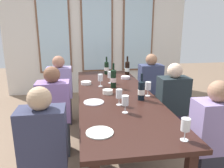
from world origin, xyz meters
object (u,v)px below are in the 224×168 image
at_px(seated_person_0, 44,154).
at_px(seated_person_3, 172,107).
at_px(wine_glass_2, 110,75).
at_px(seated_person_2, 55,114).
at_px(wine_glass_4, 100,78).
at_px(tasting_bowl_2, 108,92).
at_px(tasting_bowl_1, 125,77).
at_px(white_plate_1, 94,102).
at_px(dining_table, 115,98).
at_px(wine_glass_5, 148,86).
at_px(seated_person_1, 212,142).
at_px(tasting_bowl_0, 86,83).
at_px(wine_glass_0, 186,126).
at_px(wine_bottle_2, 113,78).
at_px(wine_bottle_3, 107,68).
at_px(wine_glass_1, 125,101).
at_px(wine_bottle_1, 141,90).
at_px(seated_person_4, 60,92).
at_px(white_plate_0, 100,132).
at_px(wine_bottle_0, 127,68).
at_px(wine_glass_3, 119,94).
at_px(seated_person_5, 150,88).

height_order(seated_person_0, seated_person_3, same).
bearing_deg(wine_glass_2, seated_person_2, -143.84).
bearing_deg(wine_glass_4, tasting_bowl_2, -81.06).
bearing_deg(tasting_bowl_1, white_plate_1, -119.20).
bearing_deg(seated_person_3, dining_table, 176.93).
relative_size(wine_glass_5, seated_person_1, 0.16).
height_order(tasting_bowl_0, wine_glass_0, wine_glass_0).
height_order(wine_bottle_2, wine_bottle_3, wine_bottle_2).
xyz_separation_m(tasting_bowl_1, wine_glass_5, (0.08, -0.89, 0.10)).
bearing_deg(wine_bottle_2, seated_person_0, -123.25).
height_order(wine_glass_1, seated_person_1, seated_person_1).
bearing_deg(wine_glass_0, seated_person_3, 69.76).
distance_m(white_plate_1, seated_person_0, 0.79).
bearing_deg(wine_bottle_1, seated_person_4, 131.16).
distance_m(wine_bottle_1, seated_person_1, 0.88).
height_order(seated_person_0, seated_person_4, same).
relative_size(white_plate_0, white_plate_1, 0.99).
bearing_deg(white_plate_1, seated_person_2, 151.21).
xyz_separation_m(wine_glass_2, seated_person_4, (-0.75, 0.35, -0.33)).
height_order(wine_bottle_3, seated_person_3, seated_person_3).
bearing_deg(seated_person_0, white_plate_1, 52.77).
bearing_deg(wine_bottle_1, white_plate_1, -178.59).
height_order(wine_glass_4, seated_person_4, seated_person_4).
relative_size(wine_bottle_0, seated_person_0, 0.29).
distance_m(tasting_bowl_1, seated_person_2, 1.31).
relative_size(wine_bottle_2, wine_glass_3, 1.92).
relative_size(wine_bottle_1, seated_person_0, 0.28).
bearing_deg(white_plate_1, tasting_bowl_2, 56.72).
xyz_separation_m(tasting_bowl_0, seated_person_5, (1.09, 0.37, -0.24)).
relative_size(tasting_bowl_1, wine_glass_5, 0.81).
relative_size(dining_table, tasting_bowl_1, 19.23).
bearing_deg(wine_glass_3, seated_person_3, 25.27).
distance_m(tasting_bowl_2, seated_person_5, 1.23).
bearing_deg(wine_bottle_3, tasting_bowl_1, -56.59).
relative_size(tasting_bowl_1, wine_glass_3, 0.81).
height_order(tasting_bowl_0, wine_glass_1, wine_glass_1).
bearing_deg(tasting_bowl_0, white_plate_1, -85.96).
distance_m(wine_bottle_0, seated_person_4, 1.16).
distance_m(wine_bottle_0, wine_glass_1, 1.62).
height_order(wine_bottle_3, seated_person_2, seated_person_2).
relative_size(wine_bottle_0, tasting_bowl_0, 2.22).
bearing_deg(wine_bottle_1, wine_bottle_3, 98.80).
relative_size(wine_glass_2, seated_person_4, 0.16).
bearing_deg(seated_person_5, seated_person_1, -90.00).
height_order(dining_table, tasting_bowl_1, tasting_bowl_1).
bearing_deg(dining_table, seated_person_2, -176.76).
bearing_deg(wine_bottle_3, white_plate_1, -102.93).
xyz_separation_m(seated_person_0, seated_person_2, (0.00, 0.85, 0.00)).
height_order(wine_bottle_3, seated_person_5, seated_person_5).
bearing_deg(wine_glass_4, wine_glass_1, -81.71).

